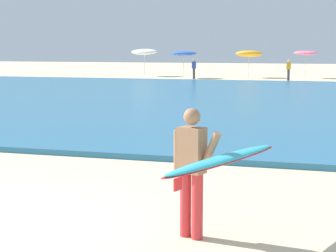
{
  "coord_description": "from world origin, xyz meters",
  "views": [
    {
      "loc": [
        4.63,
        -5.83,
        2.5
      ],
      "look_at": [
        2.16,
        3.25,
        1.1
      ],
      "focal_mm": 56.59,
      "sensor_mm": 36.0,
      "label": 1
    }
  ],
  "objects": [
    {
      "name": "beach_umbrella_3",
      "position": [
        4.03,
        39.57,
        2.06
      ],
      "size": [
        1.92,
        1.93,
        2.28
      ],
      "color": "beige",
      "rests_on": "ground"
    },
    {
      "name": "beachgoer_near_row_left",
      "position": [
        -4.56,
        35.92,
        0.84
      ],
      "size": [
        0.32,
        0.2,
        1.58
      ],
      "color": "#383842",
      "rests_on": "ground"
    },
    {
      "name": "beach_umbrella_1",
      "position": [
        -5.67,
        37.0,
        2.03
      ],
      "size": [
        2.15,
        2.15,
        2.22
      ],
      "color": "beige",
      "rests_on": "ground"
    },
    {
      "name": "sea",
      "position": [
        0.0,
        19.16,
        0.07
      ],
      "size": [
        120.0,
        28.0,
        0.14
      ],
      "primitive_type": "cube",
      "color": "teal",
      "rests_on": "ground"
    },
    {
      "name": "beach_umbrella_2",
      "position": [
        -0.53,
        38.96,
        1.99
      ],
      "size": [
        2.22,
        2.25,
        2.33
      ],
      "color": "beige",
      "rests_on": "ground"
    },
    {
      "name": "beachgoer_near_row_mid",
      "position": [
        2.87,
        35.8,
        0.84
      ],
      "size": [
        0.32,
        0.2,
        1.58
      ],
      "color": "#383842",
      "rests_on": "ground"
    },
    {
      "name": "beach_umbrella_0",
      "position": [
        -9.73,
        39.03,
        2.13
      ],
      "size": [
        2.28,
        2.31,
        2.47
      ],
      "color": "beige",
      "rests_on": "ground"
    },
    {
      "name": "surfer_with_board",
      "position": [
        3.38,
        0.67,
        1.03
      ],
      "size": [
        1.34,
        2.54,
        1.73
      ],
      "color": "red",
      "rests_on": "ground"
    }
  ]
}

